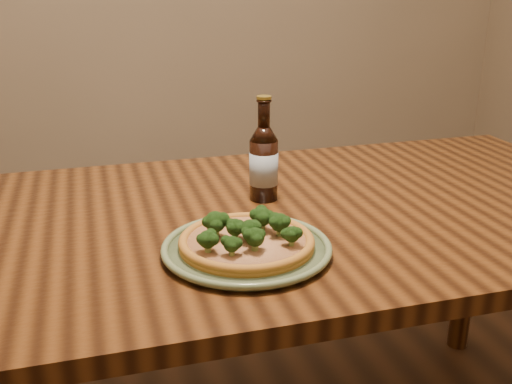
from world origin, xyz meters
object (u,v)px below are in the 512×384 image
object	(u,v)px
beer_bottle	(264,162)
pizza	(247,240)
plate	(247,248)
table	(309,244)

from	to	relation	value
beer_bottle	pizza	bearing A→B (deg)	-127.90
plate	pizza	bearing A→B (deg)	-107.63
plate	pizza	xyz separation A→B (m)	(-0.00, -0.00, 0.02)
pizza	plate	bearing A→B (deg)	72.37
beer_bottle	plate	bearing A→B (deg)	-127.92
plate	beer_bottle	distance (m)	0.31
plate	beer_bottle	world-z (taller)	beer_bottle
table	beer_bottle	size ratio (longest dim) A/B	6.58
plate	beer_bottle	size ratio (longest dim) A/B	1.33
table	plate	distance (m)	0.30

